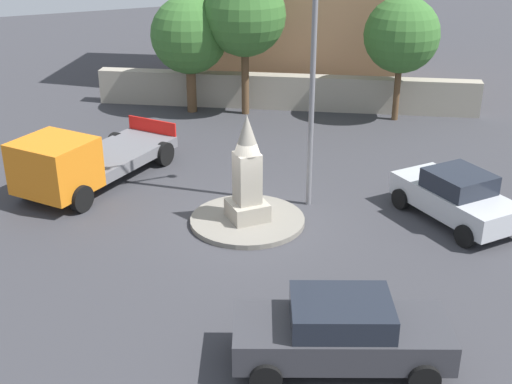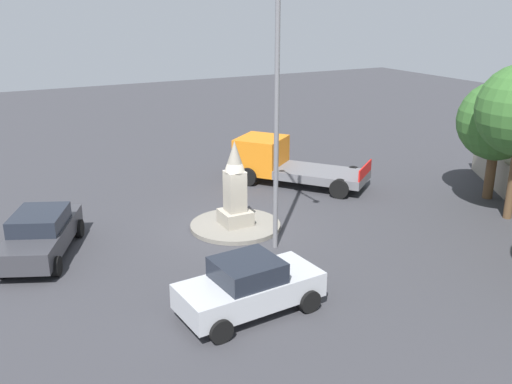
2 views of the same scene
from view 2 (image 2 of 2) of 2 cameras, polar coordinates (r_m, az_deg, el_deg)
The scene contains 8 objects.
ground_plane at distance 21.21m, azimuth -2.09°, elevation -3.59°, with size 80.00×80.00×0.00m, color #38383D.
traffic_island at distance 21.18m, azimuth -2.09°, elevation -3.40°, with size 3.38×3.38×0.15m, color gray.
monument at distance 20.67m, azimuth -2.14°, elevation 0.39°, with size 1.07×1.07×3.18m.
streetlamp at distance 18.05m, azimuth 2.12°, elevation 9.86°, with size 3.01×0.28×8.94m.
car_dark_grey_parked_left at distance 19.94m, azimuth -20.88°, elevation -3.94°, with size 4.70×3.32×1.53m.
car_silver_approaching at distance 15.36m, azimuth -0.68°, elevation -9.48°, with size 2.18×4.04×1.57m.
truck_orange_parked_right at distance 26.20m, azimuth 2.63°, elevation 3.07°, with size 6.05×5.40×2.04m.
tree_near_wall at distance 25.48m, azimuth 23.20°, elevation 6.57°, with size 3.28×3.28×5.01m.
Camera 2 is at (-17.74, 8.40, 8.05)m, focal length 39.63 mm.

